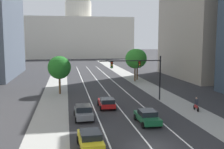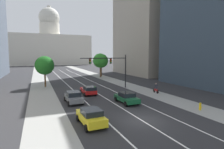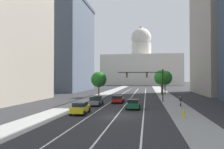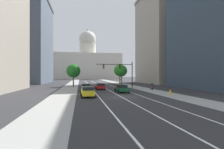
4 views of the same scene
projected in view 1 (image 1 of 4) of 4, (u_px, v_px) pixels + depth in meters
The scene contains 17 objects.
ground_plane at pixel (96, 79), 60.84m from camera, with size 400.00×400.00×0.00m, color #2B2B2D.
sidewalk_left at pixel (57, 84), 54.51m from camera, with size 4.07×130.00×0.01m, color gray.
sidewalk_right at pixel (139, 81), 57.40m from camera, with size 4.07×130.00×0.01m, color gray.
lane_stripe_left at pixel (87, 92), 45.63m from camera, with size 0.16×90.00×0.01m, color white.
lane_stripe_center at pixel (106, 91), 46.18m from camera, with size 0.16×90.00×0.01m, color white.
lane_stripe_right at pixel (125, 91), 46.73m from camera, with size 0.16×90.00×0.01m, color white.
office_tower_far_right at pixel (216, 1), 62.59m from camera, with size 19.85×25.45×35.78m.
capitol_building at pixel (79, 33), 137.07m from camera, with size 52.40×23.93×39.85m.
car_yellow at pixel (90, 140), 21.55m from camera, with size 2.10×4.13×1.52m.
car_gray at pixel (83, 112), 29.85m from camera, with size 2.12×4.16×1.55m.
car_red at pixel (107, 103), 34.57m from camera, with size 2.04×4.05×1.43m.
car_green at pixel (147, 117), 28.21m from camera, with size 2.09×4.29×1.44m.
traffic_signal_mast at pixel (141, 69), 38.54m from camera, with size 9.07×0.39×6.50m.
cyclist at pixel (196, 104), 33.27m from camera, with size 0.38×1.70×1.72m.
street_tree_mid_right at pixel (135, 59), 57.17m from camera, with size 4.18×4.18×6.95m.
street_tree_near_left at pixel (59, 68), 43.48m from camera, with size 3.75×3.75×6.24m.
street_tree_near_right at pixel (137, 58), 59.47m from camera, with size 4.20×4.20×6.85m.
Camera 1 is at (-6.69, -19.96, 8.70)m, focal length 42.99 mm.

